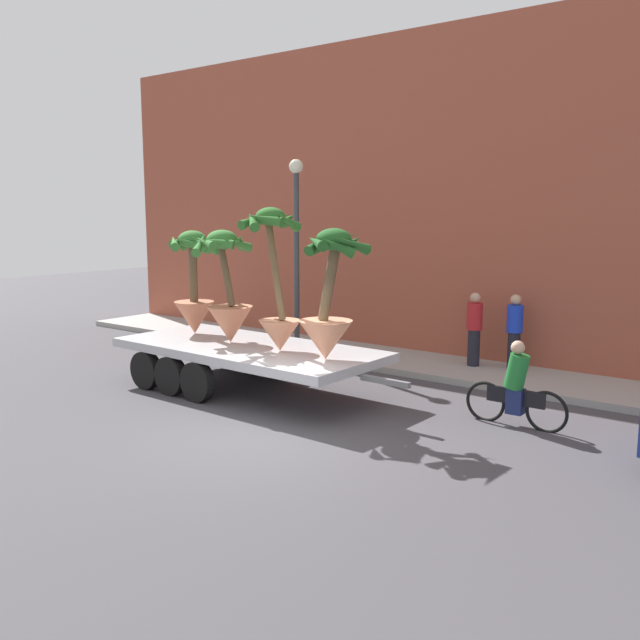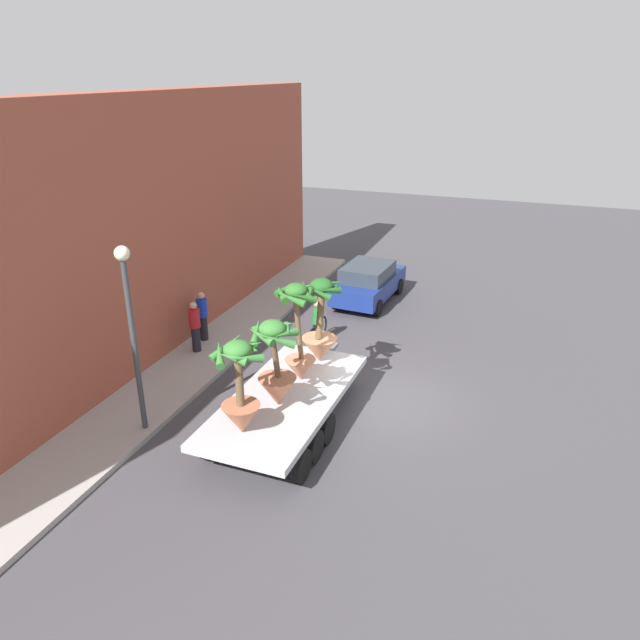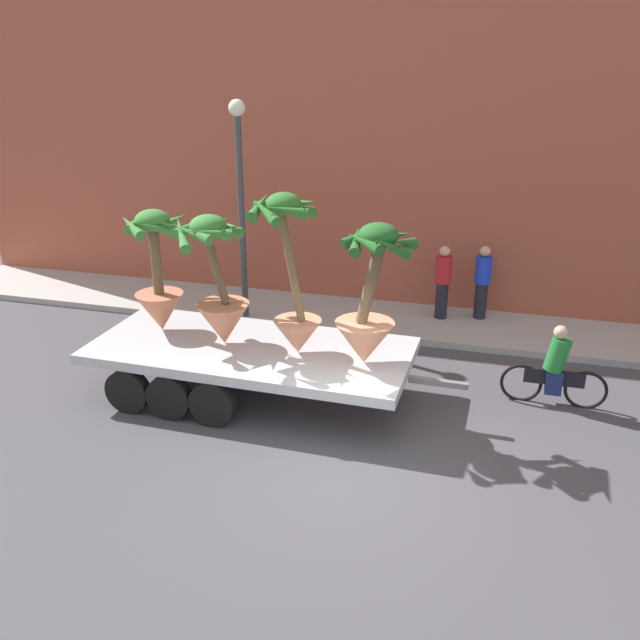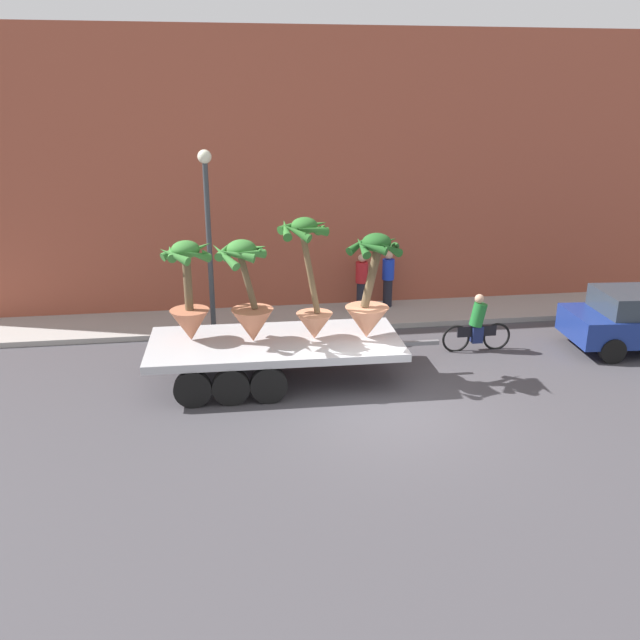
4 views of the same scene
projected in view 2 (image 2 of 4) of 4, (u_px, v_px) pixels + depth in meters
The scene contains 13 objects.
ground_plane at pixel (381, 400), 16.87m from camera, with size 60.00×60.00×0.00m, color #423F44.
sidewalk at pixel (195, 363), 18.79m from camera, with size 24.00×2.20×0.15m, color #A39E99.
building_facade at pixel (134, 236), 17.78m from camera, with size 24.00×1.20×8.12m, color #9E4C38.
flatbed_trailer at pixel (282, 407), 15.03m from camera, with size 6.75×2.65×0.98m.
potted_palm_rear at pixel (240, 394), 13.22m from camera, with size 1.28×1.33×2.31m.
potted_palm_middle at pixel (320, 329), 16.60m from camera, with size 1.29×1.31×2.43m.
potted_palm_front at pixel (298, 338), 15.35m from camera, with size 1.23×1.21×2.80m.
potted_palm_extra at pixel (276, 370), 14.27m from camera, with size 1.38×1.31×2.35m.
cyclist at pixel (317, 324), 20.21m from camera, with size 1.84×0.34×1.54m.
parked_car at pixel (368, 282), 23.70m from camera, with size 4.20×2.17×1.58m.
pedestrian_near_gate at pixel (203, 315), 19.93m from camera, with size 0.36×0.36×1.71m.
pedestrian_far_left at pixel (195, 326), 19.10m from camera, with size 0.36×0.36×1.71m.
street_lamp at pixel (131, 317), 14.11m from camera, with size 0.36×0.36×4.83m.
Camera 2 is at (-14.34, -3.46, 8.66)m, focal length 33.32 mm.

